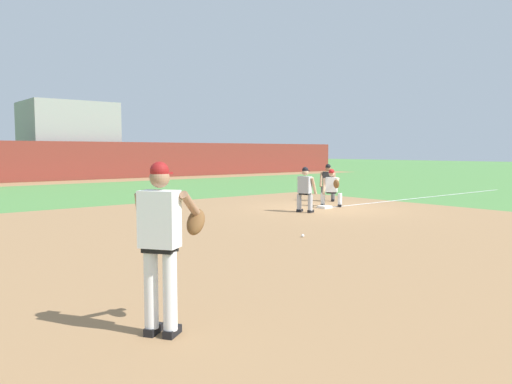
{
  "coord_description": "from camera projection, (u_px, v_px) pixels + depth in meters",
  "views": [
    {
      "loc": [
        -12.63,
        -11.66,
        1.97
      ],
      "look_at": [
        -7.09,
        -4.92,
        1.25
      ],
      "focal_mm": 35.0,
      "sensor_mm": 36.0,
      "label": 1
    }
  ],
  "objects": [
    {
      "name": "ground_plane",
      "position": [
        325.0,
        208.0,
        17.13
      ],
      "size": [
        160.0,
        160.0,
        0.0
      ],
      "primitive_type": "plane",
      "color": "#518942"
    },
    {
      "name": "infield_dirt_patch",
      "position": [
        286.0,
        238.0,
        11.22
      ],
      "size": [
        18.0,
        18.0,
        0.01
      ],
      "primitive_type": "cube",
      "color": "#9E754C",
      "rests_on": "ground"
    },
    {
      "name": "stadium_seating_block",
      "position": [
        69.0,
        140.0,
        36.41
      ],
      "size": [
        5.98,
        5.05,
        5.45
      ],
      "color": "gray",
      "rests_on": "ground"
    },
    {
      "name": "foul_line_stripe",
      "position": [
        427.0,
        197.0,
        21.15
      ],
      "size": [
        12.7,
        0.1,
        0.0
      ],
      "primitive_type": "cube",
      "color": "white",
      "rests_on": "ground"
    },
    {
      "name": "outfield_wall",
      "position": [
        86.0,
        161.0,
        33.97
      ],
      "size": [
        48.0,
        0.5,
        2.6
      ],
      "color": "maroon",
      "rests_on": "ground"
    },
    {
      "name": "umpire",
      "position": [
        328.0,
        181.0,
        19.46
      ],
      "size": [
        0.65,
        0.68,
        1.46
      ],
      "color": "black",
      "rests_on": "ground"
    },
    {
      "name": "first_base_bag",
      "position": [
        325.0,
        207.0,
        17.13
      ],
      "size": [
        0.38,
        0.38,
        0.09
      ],
      "primitive_type": "cube",
      "color": "white",
      "rests_on": "ground"
    },
    {
      "name": "pitcher",
      "position": [
        163.0,
        238.0,
        5.26
      ],
      "size": [
        0.85,
        0.57,
        1.86
      ],
      "color": "black",
      "rests_on": "ground"
    },
    {
      "name": "warning_track_strip",
      "position": [
        98.0,
        181.0,
        32.54
      ],
      "size": [
        48.0,
        3.2,
        0.01
      ],
      "primitive_type": "cube",
      "color": "#9E754C",
      "rests_on": "ground"
    },
    {
      "name": "baseball",
      "position": [
        303.0,
        236.0,
        11.37
      ],
      "size": [
        0.07,
        0.07,
        0.07
      ],
      "primitive_type": "sphere",
      "color": "white",
      "rests_on": "ground"
    },
    {
      "name": "first_baseman",
      "position": [
        332.0,
        186.0,
        17.53
      ],
      "size": [
        0.8,
        1.05,
        1.34
      ],
      "color": "black",
      "rests_on": "ground"
    },
    {
      "name": "baserunner",
      "position": [
        305.0,
        188.0,
        15.92
      ],
      "size": [
        0.55,
        0.66,
        1.46
      ],
      "color": "black",
      "rests_on": "ground"
    }
  ]
}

